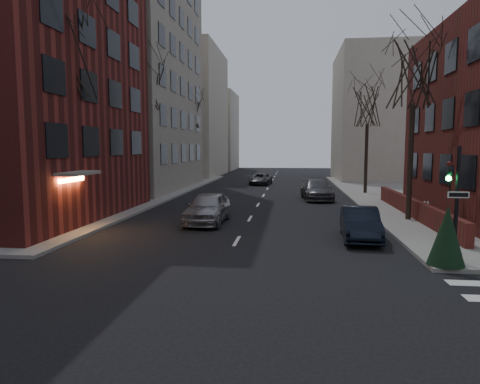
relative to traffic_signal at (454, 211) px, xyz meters
name	(u,v)px	position (x,y,z in m)	size (l,w,h in m)	color
building_left_tan	(91,44)	(-24.94, 25.01, 12.09)	(18.00, 18.00, 28.00)	gray
low_wall_right	(413,208)	(1.36, 10.01, -1.26)	(0.35, 16.00, 1.00)	#591C19
building_distant_la	(172,114)	(-22.94, 46.01, 7.09)	(14.00, 16.00, 18.00)	#B9AF9C
building_distant_ra	(393,116)	(7.06, 41.01, 6.09)	(14.00, 14.00, 16.00)	#B9AF9C
building_distant_lb	(208,132)	(-20.94, 63.01, 5.09)	(10.00, 12.00, 14.00)	#B9AF9C
traffic_signal	(454,211)	(0.00, 0.00, 0.00)	(0.76, 0.44, 4.00)	black
tree_left_a	(64,58)	(-16.74, 5.01, 6.56)	(4.18, 4.18, 10.26)	#2D231C
tree_left_b	(146,84)	(-16.74, 17.01, 7.00)	(4.40, 4.40, 10.80)	#2D231C
tree_left_c	(189,111)	(-16.74, 31.01, 6.12)	(3.96, 3.96, 9.72)	#2D231C
tree_right_a	(414,74)	(0.86, 9.01, 6.12)	(3.96, 3.96, 9.72)	#2D231C
tree_right_b	(368,107)	(0.86, 23.01, 5.68)	(3.74, 3.74, 9.18)	#2D231C
streetlamp_near	(136,145)	(-16.14, 13.01, 2.33)	(0.36, 0.36, 6.28)	black
streetlamp_far	(199,146)	(-16.14, 33.01, 2.33)	(0.36, 0.36, 6.28)	black
parked_sedan	(360,224)	(-2.52, 3.96, -1.18)	(1.53, 4.39, 1.45)	black
car_lane_silver	(208,208)	(-10.07, 7.26, -1.07)	(1.99, 4.94, 1.68)	#949499
car_lane_gray	(317,190)	(-3.59, 18.69, -1.13)	(2.17, 5.34, 1.55)	#44444A
car_lane_far	(261,179)	(-8.93, 31.68, -1.29)	(2.04, 4.43, 1.23)	#38383C
sandwich_board	(426,209)	(2.19, 10.30, -1.33)	(0.38, 0.53, 0.85)	white
evergreen_shrub	(447,236)	(-0.38, -0.49, -0.75)	(1.21, 1.21, 2.02)	black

